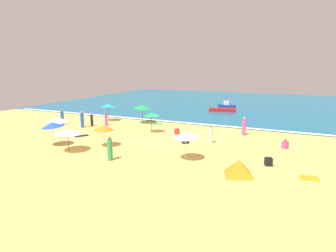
% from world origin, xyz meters
% --- Properties ---
extents(ground_plane, '(60.00, 60.00, 0.00)m').
position_xyz_m(ground_plane, '(0.00, 0.00, 0.00)').
color(ground_plane, '#EDBC60').
extents(ocean_water, '(60.00, 44.00, 0.10)m').
position_xyz_m(ocean_water, '(0.00, 28.00, 0.05)').
color(ocean_water, '#146B93').
rests_on(ocean_water, ground_plane).
extents(wave_breaker_foam, '(57.00, 0.70, 0.01)m').
position_xyz_m(wave_breaker_foam, '(0.00, 6.30, 0.10)').
color(wave_breaker_foam, white).
rests_on(wave_breaker_foam, ocean_water).
extents(beach_umbrella_0, '(2.02, 2.01, 2.15)m').
position_xyz_m(beach_umbrella_0, '(-1.51, 0.20, 1.97)').
color(beach_umbrella_0, '#4C3823').
rests_on(beach_umbrella_0, ground_plane).
extents(beach_umbrella_1, '(2.65, 2.65, 2.25)m').
position_xyz_m(beach_umbrella_1, '(5.08, -6.73, 1.97)').
color(beach_umbrella_1, silver).
rests_on(beach_umbrella_1, ground_plane).
extents(beach_umbrella_2, '(2.64, 2.64, 2.22)m').
position_xyz_m(beach_umbrella_2, '(-7.18, -7.95, 1.92)').
color(beach_umbrella_2, silver).
rests_on(beach_umbrella_2, ground_plane).
extents(beach_umbrella_3, '(2.83, 2.82, 2.06)m').
position_xyz_m(beach_umbrella_3, '(-9.18, -5.36, 1.78)').
color(beach_umbrella_3, silver).
rests_on(beach_umbrella_3, ground_plane).
extents(beach_umbrella_4, '(2.28, 2.28, 1.92)m').
position_xyz_m(beach_umbrella_4, '(-2.86, -6.25, 1.68)').
color(beach_umbrella_4, silver).
rests_on(beach_umbrella_4, ground_plane).
extents(beach_umbrella_5, '(2.10, 2.13, 2.34)m').
position_xyz_m(beach_umbrella_5, '(-9.69, 3.80, 2.02)').
color(beach_umbrella_5, '#4C3823').
rests_on(beach_umbrella_5, ground_plane).
extents(beach_umbrella_6, '(2.99, 2.99, 2.37)m').
position_xyz_m(beach_umbrella_6, '(-4.87, 4.19, 2.10)').
color(beach_umbrella_6, '#4C3823').
rests_on(beach_umbrella_6, ground_plane).
extents(beach_umbrella_7, '(2.40, 2.40, 1.94)m').
position_xyz_m(beach_umbrella_7, '(-4.64, -8.76, 1.71)').
color(beach_umbrella_7, '#4C3823').
rests_on(beach_umbrella_7, ground_plane).
extents(beach_tent, '(2.28, 2.34, 1.06)m').
position_xyz_m(beach_tent, '(9.40, -8.27, 0.53)').
color(beach_tent, orange).
rests_on(beach_tent, ground_plane).
extents(beachgoer_0, '(0.46, 0.46, 1.57)m').
position_xyz_m(beachgoer_0, '(-8.14, 1.16, 0.73)').
color(beachgoer_0, '#D84CA5').
rests_on(beachgoer_0, ground_plane).
extents(beachgoer_1, '(0.43, 0.43, 1.60)m').
position_xyz_m(beachgoer_1, '(-9.50, 0.18, 0.76)').
color(beachgoer_1, black).
rests_on(beachgoer_1, ground_plane).
extents(beachgoer_2, '(0.66, 0.66, 0.76)m').
position_xyz_m(beachgoer_2, '(1.24, 0.70, 0.31)').
color(beachgoer_2, red).
rests_on(beachgoer_2, ground_plane).
extents(beachgoer_3, '(0.47, 0.47, 1.87)m').
position_xyz_m(beachgoer_3, '(-0.09, -9.22, 0.87)').
color(beachgoer_3, green).
rests_on(beachgoer_3, ground_plane).
extents(beachgoer_4, '(0.47, 0.47, 1.89)m').
position_xyz_m(beachgoer_4, '(7.72, 3.13, 0.88)').
color(beachgoer_4, '#D84CA5').
rests_on(beachgoer_4, ground_plane).
extents(beachgoer_5, '(0.62, 0.62, 0.77)m').
position_xyz_m(beachgoer_5, '(3.37, -2.35, 0.31)').
color(beachgoer_5, black).
rests_on(beachgoer_5, ground_plane).
extents(beachgoer_6, '(0.63, 0.63, 0.83)m').
position_xyz_m(beachgoer_6, '(10.98, -5.46, 0.34)').
color(beachgoer_6, black).
rests_on(beachgoer_6, ground_plane).
extents(beachgoer_7, '(0.55, 0.55, 1.82)m').
position_xyz_m(beachgoer_7, '(-13.30, -0.64, 0.84)').
color(beachgoer_7, blue).
rests_on(beachgoer_7, ground_plane).
extents(beachgoer_8, '(0.56, 0.56, 1.90)m').
position_xyz_m(beachgoer_8, '(-10.03, -0.87, 0.88)').
color(beachgoer_8, blue).
rests_on(beachgoer_8, ground_plane).
extents(beachgoer_9, '(0.60, 0.60, 0.87)m').
position_xyz_m(beachgoer_9, '(11.86, -0.25, 0.37)').
color(beachgoer_9, '#D84CA5').
rests_on(beachgoer_9, ground_plane).
extents(beachgoer_10, '(0.35, 0.35, 1.72)m').
position_xyz_m(beachgoer_10, '(5.47, -1.26, 0.82)').
color(beachgoer_10, white).
rests_on(beachgoer_10, ground_plane).
extents(beach_towel_0, '(1.63, 1.48, 0.01)m').
position_xyz_m(beach_towel_0, '(-3.02, 4.68, 0.01)').
color(beach_towel_0, green).
rests_on(beach_towel_0, ground_plane).
extents(beach_towel_1, '(1.29, 1.13, 0.01)m').
position_xyz_m(beach_towel_1, '(13.62, -6.90, 0.01)').
color(beach_towel_1, orange).
rests_on(beach_towel_1, ground_plane).
extents(beach_towel_2, '(1.42, 1.60, 0.01)m').
position_xyz_m(beach_towel_2, '(-7.33, -4.14, 0.01)').
color(beach_towel_2, black).
rests_on(beach_towel_2, ground_plane).
extents(small_boat_0, '(4.20, 1.75, 0.53)m').
position_xyz_m(small_boat_0, '(2.04, 16.87, 0.37)').
color(small_boat_0, red).
rests_on(small_boat_0, ocean_water).
extents(small_boat_1, '(2.79, 1.27, 1.30)m').
position_xyz_m(small_boat_1, '(1.99, 20.02, 0.54)').
color(small_boat_1, navy).
rests_on(small_boat_1, ocean_water).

